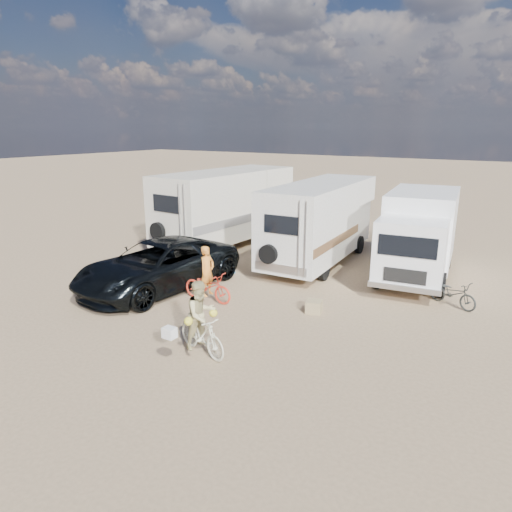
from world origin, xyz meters
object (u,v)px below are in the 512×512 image
Objects in this scene: box_truck at (418,237)px; bike_parked at (453,293)px; rv_main at (320,223)px; bike_man at (208,287)px; rider_man at (207,277)px; crate at (314,306)px; cooler at (226,267)px; bike_woman at (202,334)px; rider_woman at (201,322)px; dark_suv at (158,265)px; rv_left at (225,209)px.

box_truck is 2.90m from bike_parked.
box_truck is at bearing 61.22° from bike_parked.
rv_main reaches higher than bike_parked.
rider_man is (0.00, 0.00, 0.32)m from bike_man.
bike_man is 3.93× the size of crate.
bike_man is at bearing -46.43° from cooler.
bike_man is at bearing -0.00° from rider_man.
bike_man is (-4.67, -5.69, -1.02)m from box_truck.
rv_main is at bearing 73.32° from cooler.
bike_parked reaches higher than cooler.
bike_woman reaches higher than bike_man.
rider_woman is 2.86× the size of cooler.
bike_man is at bearing 50.86° from bike_woman.
dark_suv is 12.94× the size of crate.
rider_man is 1.01× the size of bike_parked.
bike_woman is (4.06, -2.75, -0.29)m from dark_suv.
rv_left is at bearing 110.75° from dark_suv.
bike_parked is at bearing -10.63° from rv_left.
bike_parked is 7.58m from cooler.
rider_woman is 1.06× the size of bike_parked.
rider_woman is (-2.64, -8.45, -0.67)m from box_truck.
box_truck is at bearing -2.89° from bike_woman.
cooler is (-1.19, 2.55, -0.54)m from rider_man.
rv_main reaches higher than crate.
bike_woman is at bearing -54.01° from rv_left.
crate is (1.09, 3.67, -0.63)m from rider_woman.
dark_suv reaches higher than bike_woman.
box_truck is at bearing -2.89° from rider_woman.
rv_main reaches higher than dark_suv.
rider_man is at bearing 5.27° from dark_suv.
rider_woman is 3.88m from crate.
rider_woman is at bearing -106.50° from crate.
dark_suv is 3.51× the size of rider_woman.
bike_woman is at bearing -115.34° from box_truck.
crate is at bearing 15.24° from dark_suv.
rider_man is 3.51× the size of crate.
rider_man is 2.86m from cooler.
rider_woman is 3.68× the size of crate.
bike_woman reaches higher than crate.
rider_man reaches higher than bike_woman.
rv_left is at bearing 143.82° from crate.
crate is (2.11, -4.73, -1.36)m from rv_main.
bike_parked is 2.69× the size of cooler.
box_truck is 8.83m from dark_suv.
box_truck is 3.72× the size of bike_parked.
cooler is at bearing -50.71° from rv_left.
bike_parked is 4.16m from crate.
rider_woman reaches higher than bike_parked.
rv_left is (-4.70, 0.25, 0.09)m from rv_main.
box_truck is at bearing 45.41° from dark_suv.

